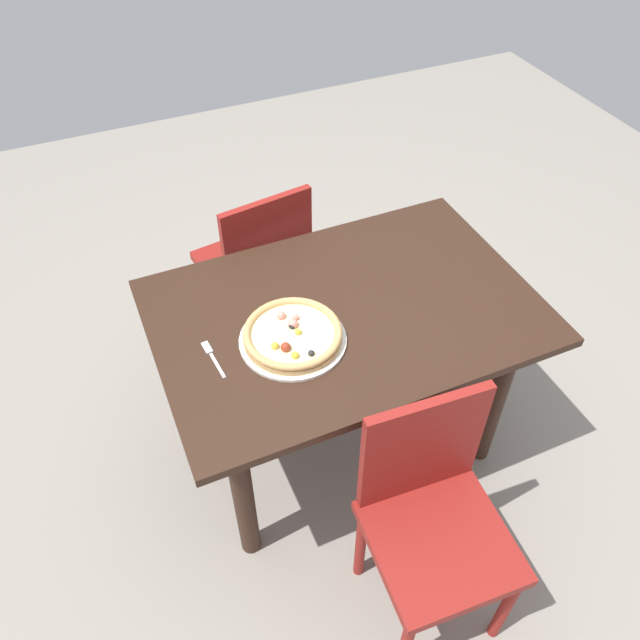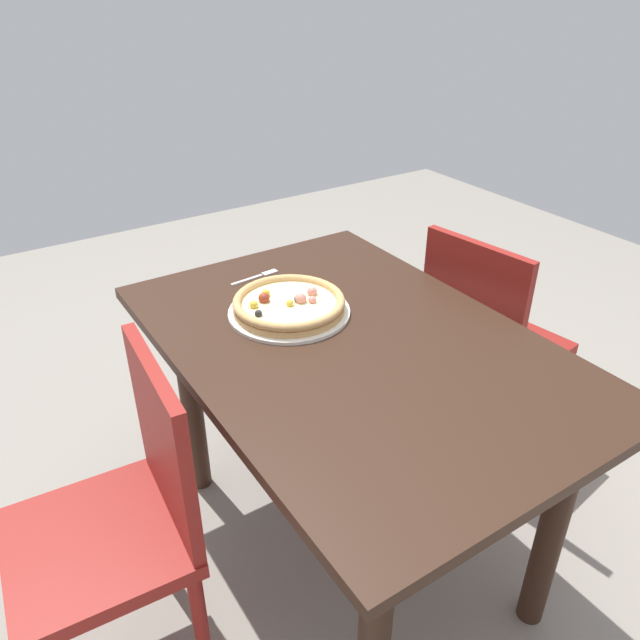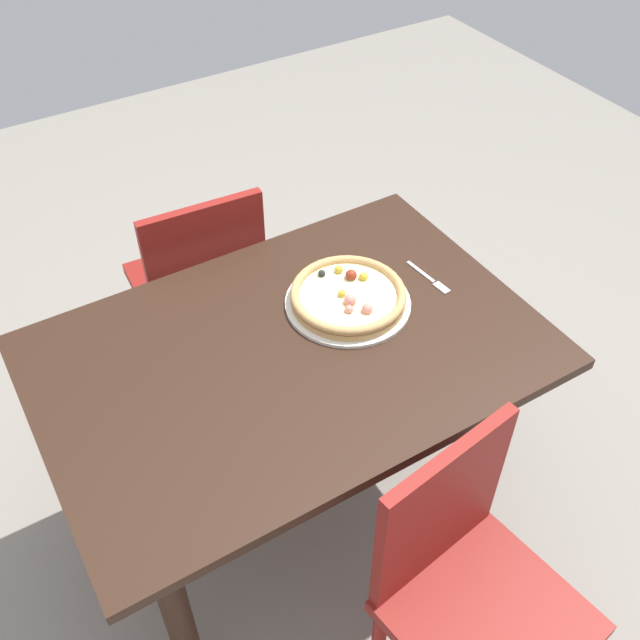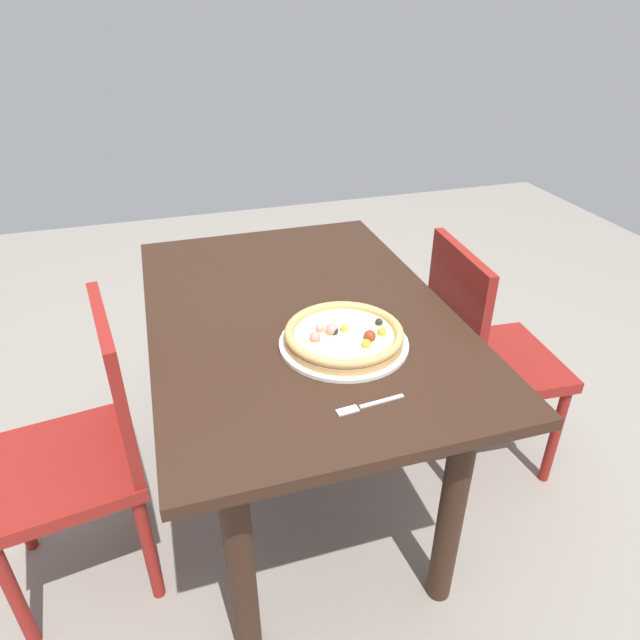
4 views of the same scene
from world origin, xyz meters
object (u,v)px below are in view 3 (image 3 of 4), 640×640
(plate, at_px, (348,303))
(pizza, at_px, (348,296))
(chair_near, at_px, (202,286))
(chair_far, at_px, (469,587))
(dining_table, at_px, (292,382))
(fork, at_px, (431,280))

(plate, height_order, pizza, pizza)
(chair_near, bearing_deg, chair_far, -82.30)
(dining_table, height_order, pizza, pizza)
(dining_table, relative_size, plate, 3.72)
(dining_table, xyz_separation_m, pizza, (-0.21, -0.06, 0.16))
(dining_table, bearing_deg, fork, -176.58)
(dining_table, xyz_separation_m, chair_near, (-0.01, -0.64, -0.15))
(chair_near, relative_size, fork, 5.26)
(plate, bearing_deg, fork, 171.64)
(dining_table, distance_m, plate, 0.26)
(pizza, xyz_separation_m, fork, (-0.25, 0.04, -0.03))
(dining_table, relative_size, chair_near, 1.45)
(chair_near, xyz_separation_m, fork, (-0.45, 0.61, 0.28))
(chair_far, bearing_deg, pizza, -107.26)
(fork, bearing_deg, chair_far, -34.08)
(dining_table, xyz_separation_m, plate, (-0.21, -0.06, 0.13))
(chair_near, height_order, pizza, chair_near)
(chair_far, bearing_deg, chair_near, -94.19)
(chair_far, relative_size, pizza, 2.81)
(dining_table, height_order, fork, fork)
(fork, bearing_deg, plate, -103.80)
(plate, bearing_deg, chair_far, 80.88)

